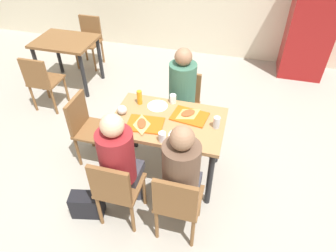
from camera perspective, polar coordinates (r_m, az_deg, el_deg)
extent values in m
cube|color=#9E998E|center=(3.62, 0.00, -8.60)|extent=(10.00, 10.00, 0.02)
cube|color=#9E7247|center=(3.09, 0.00, 0.82)|extent=(1.15, 0.74, 0.04)
cylinder|color=black|center=(3.29, -10.21, -6.26)|extent=(0.06, 0.06, 0.73)
cylinder|color=black|center=(3.08, 7.89, -9.93)|extent=(0.06, 0.06, 0.73)
cylinder|color=black|center=(3.70, -6.47, 0.40)|extent=(0.06, 0.06, 0.73)
cylinder|color=black|center=(3.52, 9.48, -2.40)|extent=(0.06, 0.06, 0.73)
cube|color=brown|center=(2.95, -9.01, -11.05)|extent=(0.40, 0.40, 0.03)
cube|color=brown|center=(2.68, -10.95, -10.98)|extent=(0.38, 0.04, 0.40)
cylinder|color=brown|center=(3.27, -10.27, -10.66)|extent=(0.04, 0.04, 0.42)
cylinder|color=brown|center=(3.17, -4.52, -12.04)|extent=(0.04, 0.04, 0.42)
cylinder|color=brown|center=(3.09, -12.81, -15.28)|extent=(0.04, 0.04, 0.42)
cylinder|color=brown|center=(2.99, -6.69, -16.95)|extent=(0.04, 0.04, 0.42)
cube|color=brown|center=(2.82, 2.15, -13.55)|extent=(0.40, 0.40, 0.03)
cube|color=brown|center=(2.54, 1.29, -13.82)|extent=(0.38, 0.04, 0.40)
cylinder|color=brown|center=(3.13, -0.32, -12.97)|extent=(0.04, 0.04, 0.42)
cylinder|color=brown|center=(3.09, 5.97, -14.21)|extent=(0.04, 0.04, 0.42)
cylinder|color=brown|center=(2.94, -2.17, -18.06)|extent=(0.04, 0.04, 0.42)
cylinder|color=brown|center=(2.90, 4.66, -19.50)|extent=(0.04, 0.04, 0.42)
cube|color=brown|center=(3.80, 2.65, 3.27)|extent=(0.40, 0.40, 0.03)
cube|color=brown|center=(3.83, 3.36, 7.41)|extent=(0.38, 0.04, 0.40)
cylinder|color=brown|center=(3.79, 4.46, -1.37)|extent=(0.04, 0.04, 0.42)
cylinder|color=brown|center=(3.85, -0.50, -0.50)|extent=(0.04, 0.04, 0.42)
cylinder|color=brown|center=(4.05, 5.44, 1.70)|extent=(0.04, 0.04, 0.42)
cylinder|color=brown|center=(4.10, 0.78, 2.47)|extent=(0.04, 0.04, 0.42)
cube|color=brown|center=(3.57, -13.69, -0.82)|extent=(0.40, 0.40, 0.03)
cube|color=brown|center=(3.52, -16.83, 2.34)|extent=(0.04, 0.38, 0.40)
cylinder|color=brown|center=(3.77, -9.75, -2.26)|extent=(0.04, 0.04, 0.42)
cylinder|color=brown|center=(3.55, -11.86, -5.80)|extent=(0.04, 0.04, 0.42)
cylinder|color=brown|center=(3.90, -14.34, -1.34)|extent=(0.04, 0.04, 0.42)
cylinder|color=brown|center=(3.69, -16.65, -4.69)|extent=(0.04, 0.04, 0.42)
cylinder|color=#383842|center=(3.26, -8.42, -10.08)|extent=(0.10, 0.10, 0.45)
cylinder|color=#383842|center=(3.22, -5.73, -10.71)|extent=(0.10, 0.10, 0.45)
cube|color=#383842|center=(2.97, -8.19, -8.40)|extent=(0.32, 0.28, 0.10)
cylinder|color=maroon|center=(2.68, -9.66, -5.66)|extent=(0.32, 0.32, 0.52)
sphere|color=#DBAD89|center=(2.45, -10.54, 0.10)|extent=(0.20, 0.20, 0.20)
cylinder|color=#383842|center=(3.14, 1.60, -12.29)|extent=(0.10, 0.10, 0.45)
cylinder|color=#383842|center=(3.12, 4.53, -12.87)|extent=(0.10, 0.10, 0.45)
cube|color=#383842|center=(2.85, 2.80, -10.74)|extent=(0.32, 0.28, 0.10)
cylinder|color=brown|center=(2.54, 2.46, -8.16)|extent=(0.32, 0.32, 0.52)
sphere|color=#8C664C|center=(2.30, 2.70, -2.31)|extent=(0.20, 0.20, 0.20)
cylinder|color=#383842|center=(3.75, 2.94, -1.55)|extent=(0.10, 0.10, 0.45)
cylinder|color=#383842|center=(3.77, 0.58, -1.13)|extent=(0.10, 0.10, 0.45)
cube|color=#383842|center=(3.66, 2.21, 2.92)|extent=(0.32, 0.28, 0.10)
cylinder|color=#386651|center=(3.57, 2.75, 7.92)|extent=(0.32, 0.32, 0.52)
sphere|color=#8C664C|center=(3.40, 2.94, 12.92)|extent=(0.20, 0.20, 0.20)
cube|color=#D85914|center=(3.03, -4.33, 0.36)|extent=(0.38, 0.29, 0.02)
cube|color=#D85914|center=(3.13, 4.10, 1.84)|extent=(0.39, 0.31, 0.02)
cylinder|color=white|center=(3.27, -1.99, 3.81)|extent=(0.22, 0.22, 0.01)
cylinder|color=white|center=(2.90, 2.25, -1.83)|extent=(0.22, 0.22, 0.01)
pyramid|color=#DBAD60|center=(3.01, -4.99, 0.39)|extent=(0.20, 0.26, 0.01)
ellipsoid|color=#B74723|center=(3.00, -5.00, 0.54)|extent=(0.14, 0.18, 0.01)
pyramid|color=tan|center=(3.14, 3.84, 2.36)|extent=(0.26, 0.26, 0.01)
ellipsoid|color=#B74723|center=(3.13, 3.85, 2.51)|extent=(0.18, 0.18, 0.01)
cylinder|color=white|center=(3.30, 0.95, 5.17)|extent=(0.07, 0.07, 0.10)
cylinder|color=white|center=(2.81, -1.11, -2.08)|extent=(0.07, 0.07, 0.10)
cylinder|color=#B7BCC6|center=(3.00, 9.17, 0.68)|extent=(0.07, 0.07, 0.12)
cylinder|color=orange|center=(3.28, -5.41, 5.41)|extent=(0.06, 0.06, 0.16)
sphere|color=silver|center=(3.17, -8.66, 3.04)|extent=(0.10, 0.10, 0.10)
cube|color=black|center=(3.25, -15.03, -14.19)|extent=(0.35, 0.23, 0.28)
cube|color=maroon|center=(5.54, 25.77, 17.74)|extent=(0.70, 0.60, 1.90)
cube|color=brown|center=(5.03, -18.95, 14.95)|extent=(0.90, 0.70, 0.04)
cylinder|color=black|center=(5.20, -23.33, 9.81)|extent=(0.06, 0.06, 0.73)
cylinder|color=black|center=(4.78, -15.67, 9.08)|extent=(0.06, 0.06, 0.73)
cylinder|color=black|center=(5.61, -20.09, 12.83)|extent=(0.06, 0.06, 0.73)
cylinder|color=black|center=(5.22, -12.73, 12.32)|extent=(0.06, 0.06, 0.73)
cube|color=brown|center=(4.70, -22.04, 7.98)|extent=(0.40, 0.40, 0.03)
cube|color=brown|center=(4.48, -23.93, 9.07)|extent=(0.38, 0.04, 0.40)
cylinder|color=brown|center=(5.02, -22.00, 7.01)|extent=(0.04, 0.04, 0.42)
cylinder|color=brown|center=(4.84, -18.67, 6.60)|extent=(0.04, 0.04, 0.42)
cylinder|color=brown|center=(4.80, -24.12, 4.80)|extent=(0.04, 0.04, 0.42)
cylinder|color=brown|center=(4.61, -20.73, 4.29)|extent=(0.04, 0.04, 0.42)
cube|color=brown|center=(5.65, -14.93, 14.94)|extent=(0.40, 0.40, 0.03)
cube|color=brown|center=(5.71, -14.46, 17.66)|extent=(0.38, 0.04, 0.40)
cylinder|color=brown|center=(5.54, -13.74, 11.98)|extent=(0.04, 0.04, 0.42)
cylinder|color=brown|center=(5.70, -16.86, 12.22)|extent=(0.04, 0.04, 0.42)
cylinder|color=brown|center=(5.80, -12.26, 13.55)|extent=(0.04, 0.04, 0.42)
cylinder|color=brown|center=(5.96, -15.29, 13.76)|extent=(0.04, 0.04, 0.42)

